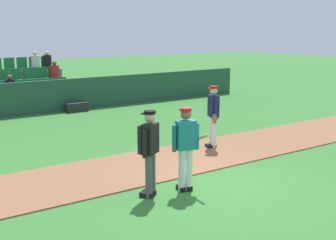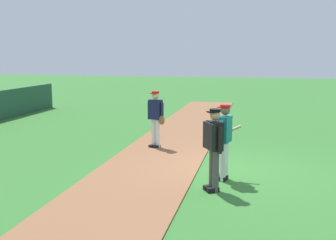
% 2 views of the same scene
% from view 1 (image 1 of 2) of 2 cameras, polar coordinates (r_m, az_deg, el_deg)
% --- Properties ---
extents(ground_plane, '(80.00, 80.00, 0.00)m').
position_cam_1_polar(ground_plane, '(9.91, 5.65, -8.36)').
color(ground_plane, '#33702D').
extents(infield_dirt_path, '(28.00, 2.51, 0.03)m').
position_cam_1_polar(infield_dirt_path, '(11.51, -1.29, -5.38)').
color(infield_dirt_path, brown).
rests_on(infield_dirt_path, ground).
extents(dugout_fence, '(20.00, 0.16, 1.29)m').
position_cam_1_polar(dugout_fence, '(18.72, -15.64, 2.74)').
color(dugout_fence, '#234C38').
rests_on(dugout_fence, ground).
extents(stadium_bleachers, '(3.90, 2.95, 2.30)m').
position_cam_1_polar(stadium_bleachers, '(20.48, -17.41, 3.31)').
color(stadium_bleachers, slate).
rests_on(stadium_bleachers, ground).
extents(batter_teal_jersey, '(0.60, 0.80, 1.76)m').
position_cam_1_polar(batter_teal_jersey, '(9.40, 2.23, -3.23)').
color(batter_teal_jersey, white).
rests_on(batter_teal_jersey, ground).
extents(umpire_home_plate, '(0.53, 0.46, 1.76)m').
position_cam_1_polar(umpire_home_plate, '(9.09, -2.35, -3.55)').
color(umpire_home_plate, '#4C4C4C').
rests_on(umpire_home_plate, ground).
extents(runner_navy_jersey, '(0.42, 0.62, 1.76)m').
position_cam_1_polar(runner_navy_jersey, '(12.83, 5.63, 0.68)').
color(runner_navy_jersey, white).
rests_on(runner_navy_jersey, ground).
extents(equipment_bag, '(0.90, 0.36, 0.36)m').
position_cam_1_polar(equipment_bag, '(18.86, -11.28, 1.57)').
color(equipment_bag, '#232328').
rests_on(equipment_bag, ground).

